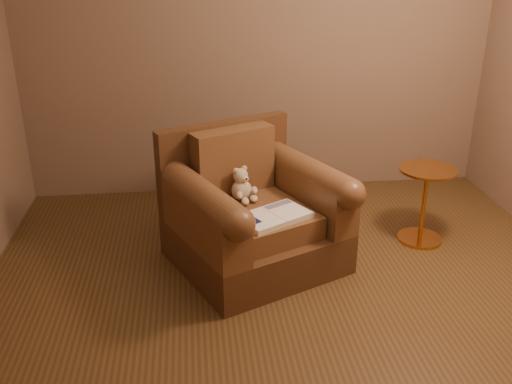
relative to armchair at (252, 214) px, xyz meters
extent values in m
plane|color=#51391C|center=(0.21, -0.68, -0.35)|extent=(4.00, 4.00, 0.00)
cube|color=#785D49|center=(0.21, 1.32, 1.00)|extent=(4.00, 0.02, 2.70)
cube|color=#4B2E19|center=(0.02, -0.04, -0.21)|extent=(1.32, 1.30, 0.28)
cube|color=#4B2E19|center=(-0.16, 0.35, 0.25)|extent=(0.96, 0.52, 0.63)
cube|color=brown|center=(0.04, -0.09, 0.01)|extent=(0.83, 0.89, 0.15)
cube|color=brown|center=(-0.11, 0.23, 0.31)|extent=(0.60, 0.39, 0.46)
cube|color=brown|center=(-0.33, -0.26, 0.09)|extent=(0.54, 0.87, 0.32)
cube|color=brown|center=(0.41, 0.08, 0.09)|extent=(0.54, 0.87, 0.32)
cylinder|color=brown|center=(-0.33, -0.26, 0.26)|extent=(0.54, 0.87, 0.20)
cylinder|color=brown|center=(0.41, 0.08, 0.26)|extent=(0.54, 0.87, 0.20)
ellipsoid|color=#C6AC8A|center=(-0.06, 0.08, 0.15)|extent=(0.14, 0.13, 0.15)
sphere|color=#C6AC8A|center=(-0.07, 0.09, 0.25)|extent=(0.10, 0.10, 0.10)
ellipsoid|color=#C6AC8A|center=(-0.10, 0.07, 0.30)|extent=(0.04, 0.02, 0.04)
ellipsoid|color=#C6AC8A|center=(-0.04, 0.11, 0.30)|extent=(0.04, 0.02, 0.04)
ellipsoid|color=beige|center=(-0.04, 0.04, 0.25)|extent=(0.05, 0.03, 0.04)
sphere|color=black|center=(-0.03, 0.03, 0.25)|extent=(0.01, 0.01, 0.01)
ellipsoid|color=#C6AC8A|center=(-0.08, -0.01, 0.15)|extent=(0.05, 0.09, 0.05)
ellipsoid|color=#C6AC8A|center=(0.02, 0.07, 0.15)|extent=(0.05, 0.09, 0.05)
ellipsoid|color=#C6AC8A|center=(-0.05, -0.01, 0.11)|extent=(0.06, 0.09, 0.05)
ellipsoid|color=#C6AC8A|center=(0.02, 0.03, 0.11)|extent=(0.06, 0.09, 0.05)
cube|color=beige|center=(0.11, -0.26, 0.10)|extent=(0.53, 0.46, 0.03)
cube|color=white|center=(0.02, -0.31, 0.12)|extent=(0.33, 0.35, 0.00)
cube|color=white|center=(0.21, -0.20, 0.12)|extent=(0.33, 0.35, 0.00)
cube|color=beige|center=(0.11, -0.26, 0.12)|extent=(0.14, 0.24, 0.00)
cube|color=#0F1638|center=(-0.03, -0.34, 0.12)|extent=(0.11, 0.12, 0.00)
cube|color=slate|center=(0.16, -0.12, 0.12)|extent=(0.20, 0.15, 0.00)
cylinder|color=#D08639|center=(1.29, 0.14, -0.34)|extent=(0.33, 0.33, 0.02)
cylinder|color=#D08639|center=(1.29, 0.14, -0.06)|extent=(0.03, 0.03, 0.54)
cylinder|color=#D08639|center=(1.29, 0.14, 0.21)|extent=(0.41, 0.41, 0.02)
cylinder|color=#D08639|center=(1.29, 0.14, 0.20)|extent=(0.03, 0.03, 0.02)
camera|label=1|loc=(-0.38, -3.50, 1.68)|focal=40.00mm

